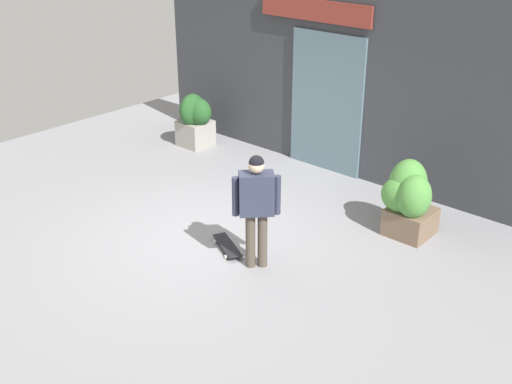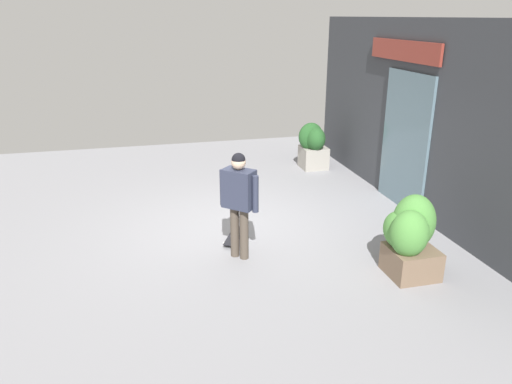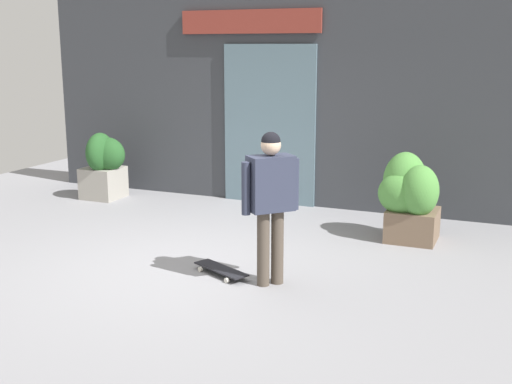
{
  "view_description": "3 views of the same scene",
  "coord_description": "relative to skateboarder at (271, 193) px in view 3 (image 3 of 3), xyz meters",
  "views": [
    {
      "loc": [
        5.9,
        -5.67,
        4.51
      ],
      "look_at": [
        0.74,
        0.12,
        0.89
      ],
      "focal_mm": 44.3,
      "sensor_mm": 36.0,
      "label": 1
    },
    {
      "loc": [
        7.38,
        -1.54,
        3.39
      ],
      "look_at": [
        0.74,
        0.12,
        0.89
      ],
      "focal_mm": 34.16,
      "sensor_mm": 36.0,
      "label": 2
    },
    {
      "loc": [
        3.38,
        -6.16,
        2.42
      ],
      "look_at": [
        0.74,
        0.12,
        0.89
      ],
      "focal_mm": 45.51,
      "sensor_mm": 36.0,
      "label": 3
    }
  ],
  "objects": [
    {
      "name": "ground_plane",
      "position": [
        -1.04,
        0.21,
        -0.97
      ],
      "size": [
        12.0,
        12.0,
        0.0
      ],
      "primitive_type": "plane",
      "color": "gray"
    },
    {
      "name": "building_facade",
      "position": [
        -1.05,
        3.52,
        0.7
      ],
      "size": [
        8.52,
        0.31,
        3.35
      ],
      "color": "#383A3F",
      "rests_on": "ground_plane"
    },
    {
      "name": "skateboarder",
      "position": [
        0.0,
        0.0,
        0.0
      ],
      "size": [
        0.5,
        0.51,
        1.6
      ],
      "rotation": [
        0.0,
        0.0,
        2.38
      ],
      "color": "#4C4238",
      "rests_on": "ground_plane"
    },
    {
      "name": "skateboard",
      "position": [
        -0.59,
        0.05,
        -0.91
      ],
      "size": [
        0.73,
        0.49,
        0.08
      ],
      "rotation": [
        0.0,
        0.0,
        2.69
      ],
      "color": "black",
      "rests_on": "ground_plane"
    },
    {
      "name": "planter_box_left",
      "position": [
        1.04,
        2.14,
        -0.39
      ],
      "size": [
        0.75,
        0.74,
        1.12
      ],
      "color": "brown",
      "rests_on": "ground_plane"
    },
    {
      "name": "planter_box_right",
      "position": [
        -3.92,
        2.59,
        -0.41
      ],
      "size": [
        0.72,
        0.68,
        1.09
      ],
      "color": "gray",
      "rests_on": "ground_plane"
    }
  ]
}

